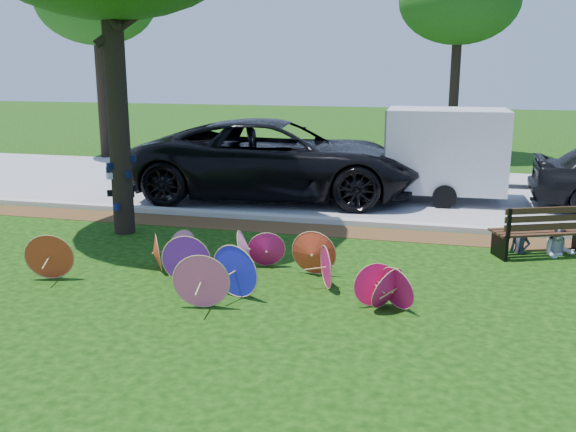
% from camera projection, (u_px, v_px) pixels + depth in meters
% --- Properties ---
extents(ground, '(90.00, 90.00, 0.00)m').
position_uv_depth(ground, '(225.00, 300.00, 9.92)').
color(ground, black).
rests_on(ground, ground).
extents(mulch_strip, '(90.00, 1.00, 0.01)m').
position_uv_depth(mulch_strip, '(294.00, 229.00, 14.16)').
color(mulch_strip, '#472D16').
rests_on(mulch_strip, ground).
extents(curb, '(90.00, 0.30, 0.12)m').
position_uv_depth(curb, '(301.00, 219.00, 14.80)').
color(curb, '#B7B5AD').
rests_on(curb, ground).
extents(street, '(90.00, 8.00, 0.01)m').
position_uv_depth(street, '(334.00, 188.00, 18.73)').
color(street, gray).
rests_on(street, ground).
extents(parasol_pile, '(6.59, 2.49, 0.88)m').
position_uv_depth(parasol_pile, '(239.00, 264.00, 10.43)').
color(parasol_pile, '#D41763').
rests_on(parasol_pile, ground).
extents(black_van, '(7.96, 4.40, 2.11)m').
position_uv_depth(black_van, '(277.00, 159.00, 17.17)').
color(black_van, black).
rests_on(black_van, ground).
extents(cargo_trailer, '(3.09, 2.03, 2.71)m').
position_uv_depth(cargo_trailer, '(446.00, 150.00, 16.74)').
color(cargo_trailer, silver).
rests_on(cargo_trailer, ground).
extents(park_bench, '(2.03, 1.41, 0.99)m').
position_uv_depth(park_bench, '(541.00, 230.00, 12.14)').
color(park_bench, black).
rests_on(park_bench, ground).
extents(person_left, '(0.40, 0.29, 1.04)m').
position_uv_depth(person_left, '(521.00, 226.00, 12.26)').
color(person_left, '#3A3F4F').
rests_on(person_left, ground).
extents(person_right, '(0.64, 0.52, 1.25)m').
position_uv_depth(person_right, '(561.00, 223.00, 12.07)').
color(person_right, silver).
rests_on(person_right, ground).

